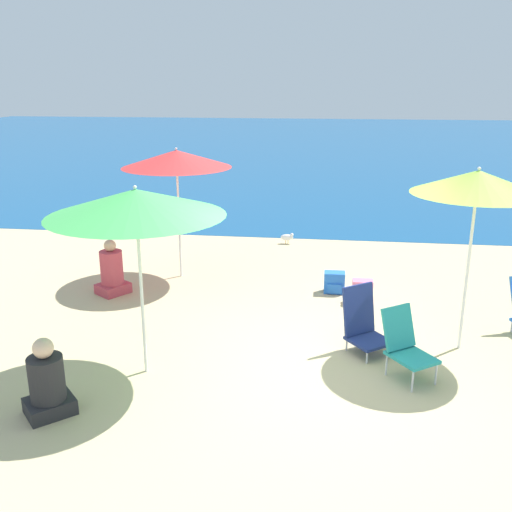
{
  "coord_description": "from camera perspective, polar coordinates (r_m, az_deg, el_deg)",
  "views": [
    {
      "loc": [
        -0.0,
        -6.13,
        3.26
      ],
      "look_at": [
        -0.95,
        1.12,
        1.0
      ],
      "focal_mm": 40.0,
      "sensor_mm": 36.0,
      "label": 1
    }
  ],
  "objects": [
    {
      "name": "backpack_blue",
      "position": [
        9.2,
        7.84,
        -2.65
      ],
      "size": [
        0.33,
        0.25,
        0.34
      ],
      "color": "blue",
      "rests_on": "ground"
    },
    {
      "name": "beach_umbrella_lime",
      "position": [
        7.17,
        21.3,
        6.86
      ],
      "size": [
        1.54,
        1.54,
        2.3
      ],
      "color": "white",
      "rests_on": "ground"
    },
    {
      "name": "ground_plane",
      "position": [
        6.94,
        6.69,
        -10.95
      ],
      "size": [
        60.0,
        60.0,
        0.0
      ],
      "primitive_type": "plane",
      "color": "#C6B284"
    },
    {
      "name": "person_seated_far",
      "position": [
        6.24,
        -20.14,
        -11.94
      ],
      "size": [
        0.6,
        0.6,
        0.84
      ],
      "rotation": [
        0.0,
        0.0,
        -0.82
      ],
      "color": "#262628",
      "rests_on": "ground"
    },
    {
      "name": "person_seated_near",
      "position": [
        9.3,
        -14.21,
        -1.57
      ],
      "size": [
        0.58,
        0.6,
        0.89
      ],
      "rotation": [
        0.0,
        0.0,
        -0.61
      ],
      "color": "#BF3F4C",
      "rests_on": "ground"
    },
    {
      "name": "beach_umbrella_green",
      "position": [
        6.24,
        -11.92,
        5.24
      ],
      "size": [
        1.94,
        1.94,
        2.2
      ],
      "color": "white",
      "rests_on": "ground"
    },
    {
      "name": "backpack_pink",
      "position": [
        8.86,
        10.59,
        -3.52
      ],
      "size": [
        0.31,
        0.24,
        0.36
      ],
      "color": "pink",
      "rests_on": "ground"
    },
    {
      "name": "sea_water",
      "position": [
        31.98,
        7.54,
        11.2
      ],
      "size": [
        60.0,
        40.0,
        0.01
      ],
      "color": "navy",
      "rests_on": "ground"
    },
    {
      "name": "beach_umbrella_red",
      "position": [
        9.54,
        -7.95,
        9.6
      ],
      "size": [
        1.81,
        1.81,
        2.21
      ],
      "color": "white",
      "rests_on": "ground"
    },
    {
      "name": "seagull",
      "position": [
        11.86,
        3.15,
        1.9
      ],
      "size": [
        0.27,
        0.11,
        0.23
      ],
      "color": "gold",
      "rests_on": "ground"
    },
    {
      "name": "beach_chair_teal",
      "position": [
        6.76,
        14.71,
        -8.44
      ],
      "size": [
        0.68,
        0.72,
        0.79
      ],
      "rotation": [
        0.0,
        0.0,
        0.62
      ],
      "color": "silver",
      "rests_on": "ground"
    },
    {
      "name": "beach_chair_navy",
      "position": [
        7.29,
        10.67,
        -6.58
      ],
      "size": [
        0.68,
        0.69,
        0.82
      ],
      "rotation": [
        0.0,
        0.0,
        0.65
      ],
      "color": "silver",
      "rests_on": "ground"
    }
  ]
}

